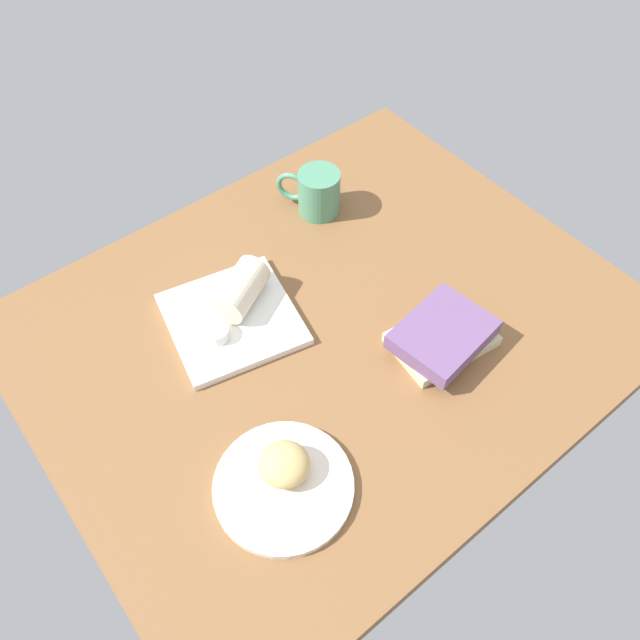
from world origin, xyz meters
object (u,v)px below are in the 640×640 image
Objects in this scene: square_plate at (232,319)px; book_stack at (442,336)px; breakfast_wrap at (241,289)px; round_plate at (283,486)px; sauce_cup at (217,333)px; coffee_mug at (317,192)px; scone_pastry at (284,464)px.

book_stack is at bearing 133.33° from square_plate.
book_stack is at bearing 9.27° from breakfast_wrap.
round_plate is at bearing 6.16° from book_stack.
round_plate is at bearing 69.57° from square_plate.
sauce_cup is at bearing 26.56° from square_plate.
coffee_mug is at bearing -96.48° from book_stack.
scone_pastry is at bearing 46.87° from coffee_mug.
breakfast_wrap reaches higher than scone_pastry.
coffee_mug is (-4.87, -42.87, 2.19)cm from book_stack.
round_plate is 4.74× the size of sauce_cup.
breakfast_wrap is at bearing 23.68° from coffee_mug.
coffee_mug is (-28.16, -12.35, 0.10)cm from breakfast_wrap.
breakfast_wrap is at bearing -153.44° from sauce_cup.
breakfast_wrap is 38.45cm from book_stack.
round_plate is 38.50cm from breakfast_wrap.
coffee_mug is (-44.15, -47.11, 4.38)cm from round_plate.
scone_pastry reaches higher than sauce_cup.
book_stack is (-37.70, -2.58, -1.03)cm from scone_pastry.
square_plate is 39.45cm from book_stack.
coffee_mug is (-31.90, -14.22, 4.28)cm from square_plate.
breakfast_wrap is 0.59× the size of book_stack.
breakfast_wrap is at bearing -52.65° from book_stack.
sauce_cup is 0.36× the size of coffee_mug.
scone_pastry is 0.63× the size of coffee_mug.
sauce_cup is (-5.99, -28.89, -1.03)cm from scone_pastry.
round_plate is 3.96cm from scone_pastry.
square_plate is 4.91× the size of sauce_cup.
scone_pastry is at bearing 78.28° from sauce_cup.
round_plate is 1.12× the size of book_stack.
square_plate is at bearing -91.52° from breakfast_wrap.
book_stack is 43.20cm from coffee_mug.
breakfast_wrap is (-15.99, -34.76, 4.28)cm from round_plate.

